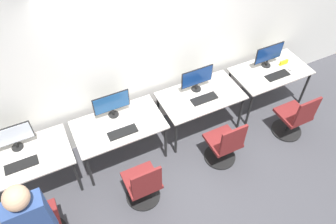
{
  "coord_description": "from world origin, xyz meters",
  "views": [
    {
      "loc": [
        -1.35,
        -2.6,
        4.18
      ],
      "look_at": [
        0.0,
        0.14,
        0.87
      ],
      "focal_mm": 35.0,
      "sensor_mm": 36.0,
      "label": 1
    }
  ],
  "objects_px": {
    "monitor_far_left": "(12,137)",
    "monitor_far_right": "(269,54)",
    "keyboard_right": "(204,99)",
    "keyboard_left": "(123,132)",
    "keyboard_far_right": "(277,75)",
    "monitor_left": "(112,104)",
    "mouse_left": "(140,126)",
    "mouse_far_right": "(291,69)",
    "mouse_far_left": "(43,156)",
    "office_chair_left": "(143,186)",
    "monitor_right": "(197,78)",
    "mouse_right": "(218,92)",
    "office_chair_right": "(224,146)",
    "keyboard_far_left": "(22,165)",
    "office_chair_far_right": "(294,119)"
  },
  "relations": [
    {
      "from": "monitor_left",
      "to": "keyboard_right",
      "type": "xyz_separation_m",
      "value": [
        1.32,
        -0.3,
        -0.22
      ]
    },
    {
      "from": "monitor_left",
      "to": "monitor_right",
      "type": "height_order",
      "value": "same"
    },
    {
      "from": "monitor_far_left",
      "to": "mouse_left",
      "type": "xyz_separation_m",
      "value": [
        1.58,
        -0.39,
        -0.21
      ]
    },
    {
      "from": "mouse_left",
      "to": "mouse_right",
      "type": "xyz_separation_m",
      "value": [
        1.33,
        0.1,
        0.0
      ]
    },
    {
      "from": "keyboard_right",
      "to": "monitor_far_right",
      "type": "bearing_deg",
      "value": 10.18
    },
    {
      "from": "keyboard_right",
      "to": "office_chair_right",
      "type": "height_order",
      "value": "office_chair_right"
    },
    {
      "from": "keyboard_far_left",
      "to": "keyboard_left",
      "type": "bearing_deg",
      "value": -2.69
    },
    {
      "from": "monitor_right",
      "to": "mouse_right",
      "type": "height_order",
      "value": "monitor_right"
    },
    {
      "from": "office_chair_left",
      "to": "office_chair_right",
      "type": "relative_size",
      "value": 1.0
    },
    {
      "from": "monitor_far_left",
      "to": "keyboard_far_left",
      "type": "height_order",
      "value": "monitor_far_left"
    },
    {
      "from": "mouse_left",
      "to": "mouse_far_left",
      "type": "bearing_deg",
      "value": 176.45
    },
    {
      "from": "keyboard_far_right",
      "to": "office_chair_far_right",
      "type": "distance_m",
      "value": 0.74
    },
    {
      "from": "mouse_far_left",
      "to": "keyboard_right",
      "type": "relative_size",
      "value": 0.22
    },
    {
      "from": "mouse_right",
      "to": "mouse_far_left",
      "type": "bearing_deg",
      "value": -179.49
    },
    {
      "from": "keyboard_far_left",
      "to": "mouse_far_right",
      "type": "distance_m",
      "value": 4.26
    },
    {
      "from": "monitor_right",
      "to": "keyboard_far_right",
      "type": "xyz_separation_m",
      "value": [
        1.32,
        -0.3,
        -0.22
      ]
    },
    {
      "from": "mouse_left",
      "to": "monitor_far_left",
      "type": "bearing_deg",
      "value": 166.26
    },
    {
      "from": "keyboard_left",
      "to": "monitor_far_left",
      "type": "bearing_deg",
      "value": 164.21
    },
    {
      "from": "monitor_left",
      "to": "office_chair_left",
      "type": "distance_m",
      "value": 1.19
    },
    {
      "from": "keyboard_left",
      "to": "keyboard_far_right",
      "type": "distance_m",
      "value": 2.65
    },
    {
      "from": "keyboard_left",
      "to": "office_chair_left",
      "type": "height_order",
      "value": "office_chair_left"
    },
    {
      "from": "office_chair_left",
      "to": "mouse_far_right",
      "type": "height_order",
      "value": "office_chair_left"
    },
    {
      "from": "keyboard_far_left",
      "to": "office_chair_left",
      "type": "xyz_separation_m",
      "value": [
        1.32,
        -0.73,
        -0.37
      ]
    },
    {
      "from": "monitor_right",
      "to": "office_chair_right",
      "type": "relative_size",
      "value": 0.59
    },
    {
      "from": "mouse_far_left",
      "to": "mouse_far_right",
      "type": "bearing_deg",
      "value": -0.44
    },
    {
      "from": "office_chair_left",
      "to": "monitor_far_right",
      "type": "bearing_deg",
      "value": 20.26
    },
    {
      "from": "mouse_left",
      "to": "monitor_right",
      "type": "distance_m",
      "value": 1.14
    },
    {
      "from": "monitor_right",
      "to": "keyboard_left",
      "type": "bearing_deg",
      "value": -166.58
    },
    {
      "from": "monitor_far_left",
      "to": "mouse_left",
      "type": "bearing_deg",
      "value": -13.74
    },
    {
      "from": "mouse_left",
      "to": "office_chair_left",
      "type": "height_order",
      "value": "office_chair_left"
    },
    {
      "from": "keyboard_left",
      "to": "keyboard_far_right",
      "type": "bearing_deg",
      "value": 0.28
    },
    {
      "from": "monitor_far_left",
      "to": "monitor_far_right",
      "type": "relative_size",
      "value": 1.0
    },
    {
      "from": "monitor_far_left",
      "to": "mouse_right",
      "type": "bearing_deg",
      "value": -5.53
    },
    {
      "from": "office_chair_right",
      "to": "keyboard_far_right",
      "type": "height_order",
      "value": "office_chair_right"
    },
    {
      "from": "monitor_left",
      "to": "office_chair_right",
      "type": "distance_m",
      "value": 1.73
    },
    {
      "from": "office_chair_left",
      "to": "office_chair_right",
      "type": "bearing_deg",
      "value": 3.82
    },
    {
      "from": "keyboard_left",
      "to": "keyboard_far_left",
      "type": "bearing_deg",
      "value": 177.31
    },
    {
      "from": "mouse_far_left",
      "to": "monitor_left",
      "type": "height_order",
      "value": "monitor_left"
    },
    {
      "from": "monitor_far_left",
      "to": "monitor_left",
      "type": "xyz_separation_m",
      "value": [
        1.32,
        -0.01,
        0.0
      ]
    },
    {
      "from": "mouse_right",
      "to": "monitor_far_right",
      "type": "relative_size",
      "value": 0.17
    },
    {
      "from": "mouse_left",
      "to": "keyboard_right",
      "type": "distance_m",
      "value": 1.07
    },
    {
      "from": "mouse_far_right",
      "to": "mouse_far_left",
      "type": "bearing_deg",
      "value": 179.56
    },
    {
      "from": "monitor_far_left",
      "to": "monitor_far_right",
      "type": "bearing_deg",
      "value": -0.96
    },
    {
      "from": "monitor_left",
      "to": "mouse_right",
      "type": "bearing_deg",
      "value": -9.86
    },
    {
      "from": "mouse_left",
      "to": "keyboard_right",
      "type": "height_order",
      "value": "mouse_left"
    },
    {
      "from": "monitor_left",
      "to": "monitor_far_right",
      "type": "relative_size",
      "value": 1.0
    },
    {
      "from": "office_chair_left",
      "to": "office_chair_right",
      "type": "distance_m",
      "value": 1.32
    },
    {
      "from": "monitor_right",
      "to": "mouse_right",
      "type": "xyz_separation_m",
      "value": [
        0.26,
        -0.22,
        -0.21
      ]
    },
    {
      "from": "monitor_far_left",
      "to": "mouse_far_left",
      "type": "height_order",
      "value": "monitor_far_left"
    },
    {
      "from": "keyboard_far_right",
      "to": "mouse_far_right",
      "type": "distance_m",
      "value": 0.29
    }
  ]
}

